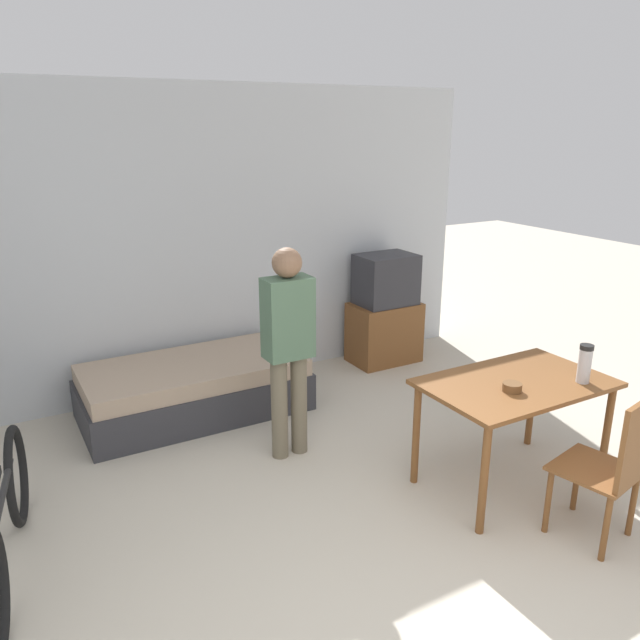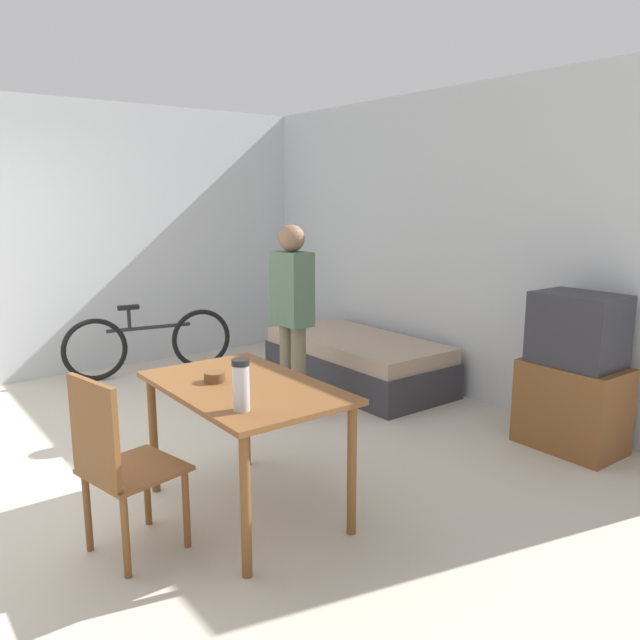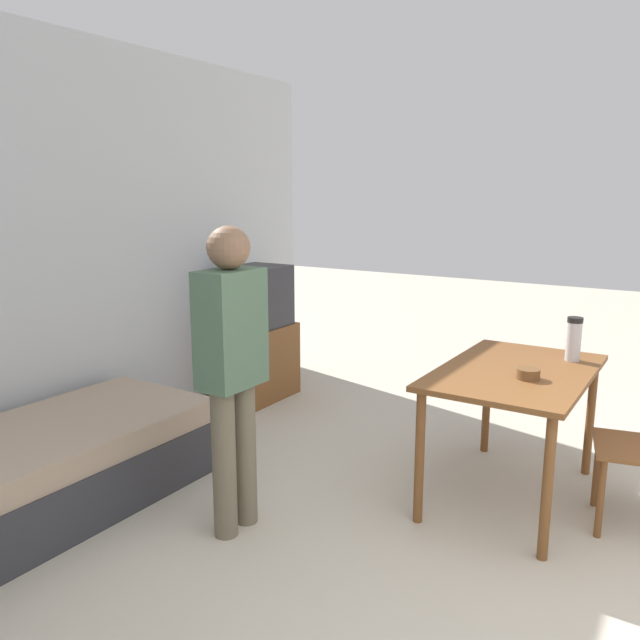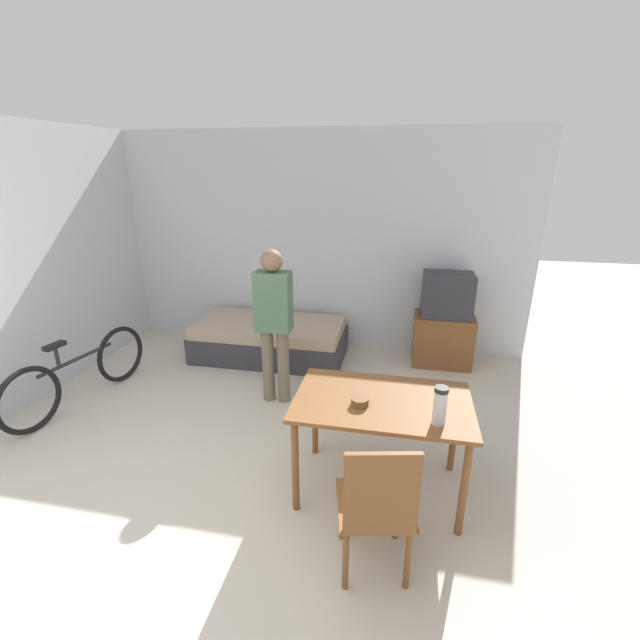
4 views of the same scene
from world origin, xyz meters
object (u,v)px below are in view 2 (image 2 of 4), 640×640
(wooden_chair, at_px, (116,459))
(bicycle, at_px, (150,343))
(dining_table, at_px, (245,401))
(thermos_flask, at_px, (241,382))
(daybed, at_px, (357,361))
(mate_bowl, at_px, (215,377))
(person_standing, at_px, (292,309))
(tv, at_px, (574,377))

(wooden_chair, bearing_deg, bicycle, 155.55)
(dining_table, height_order, thermos_flask, thermos_flask)
(daybed, height_order, bicycle, bicycle)
(dining_table, relative_size, thermos_flask, 4.74)
(bicycle, relative_size, thermos_flask, 6.48)
(dining_table, relative_size, mate_bowl, 10.13)
(daybed, bearing_deg, thermos_flask, -51.20)
(wooden_chair, bearing_deg, person_standing, 122.06)
(wooden_chair, xyz_separation_m, person_standing, (-1.15, 1.83, 0.38))
(person_standing, bearing_deg, bicycle, -167.02)
(thermos_flask, bearing_deg, mate_bowl, 166.70)
(dining_table, relative_size, wooden_chair, 1.29)
(thermos_flask, height_order, mate_bowl, thermos_flask)
(bicycle, height_order, person_standing, person_standing)
(daybed, relative_size, mate_bowl, 15.37)
(mate_bowl, bearing_deg, daybed, 121.68)
(person_standing, relative_size, thermos_flask, 6.07)
(wooden_chair, relative_size, bicycle, 0.57)
(daybed, height_order, thermos_flask, thermos_flask)
(mate_bowl, bearing_deg, person_standing, 129.12)
(dining_table, bearing_deg, daybed, 125.67)
(wooden_chair, relative_size, person_standing, 0.60)
(daybed, bearing_deg, wooden_chair, -61.60)
(wooden_chair, bearing_deg, daybed, 118.40)
(dining_table, distance_m, thermos_flask, 0.48)
(thermos_flask, distance_m, mate_bowl, 0.53)
(wooden_chair, height_order, mate_bowl, wooden_chair)
(bicycle, distance_m, person_standing, 2.04)
(person_standing, height_order, thermos_flask, person_standing)
(mate_bowl, bearing_deg, dining_table, 34.70)
(tv, bearing_deg, person_standing, -144.34)
(mate_bowl, bearing_deg, wooden_chair, -74.49)
(tv, xyz_separation_m, dining_table, (-0.59, -2.31, 0.13))
(tv, height_order, wooden_chair, tv)
(person_standing, bearing_deg, dining_table, -44.27)
(dining_table, xyz_separation_m, mate_bowl, (-0.15, -0.10, 0.12))
(wooden_chair, bearing_deg, thermos_flask, 57.44)
(thermos_flask, relative_size, mate_bowl, 2.14)
(thermos_flask, xyz_separation_m, mate_bowl, (-0.51, 0.12, -0.11))
(person_standing, bearing_deg, mate_bowl, -50.88)
(dining_table, bearing_deg, tv, 75.64)
(tv, relative_size, person_standing, 0.72)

